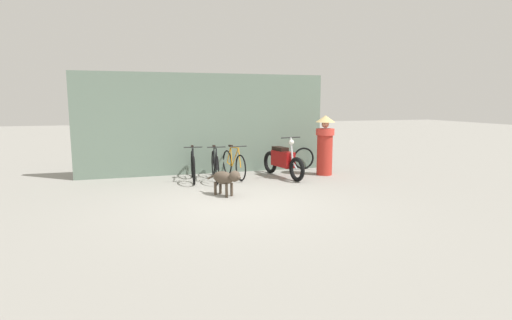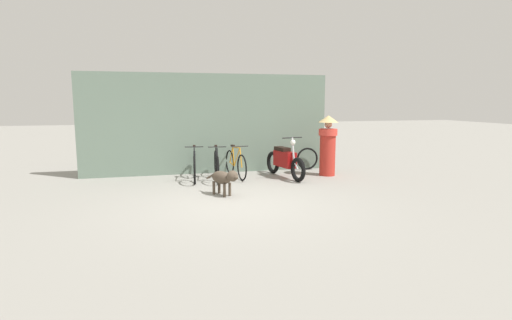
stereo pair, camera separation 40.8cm
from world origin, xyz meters
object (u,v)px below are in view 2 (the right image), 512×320
at_px(motorcycle, 285,161).
at_px(spare_tire_left, 307,159).
at_px(bicycle_1, 217,165).
at_px(bicycle_2, 236,164).
at_px(person_in_robes, 328,144).
at_px(bicycle_0, 195,166).
at_px(stray_dog, 224,178).

distance_m(motorcycle, spare_tire_left, 1.47).
relative_size(bicycle_1, bicycle_2, 1.05).
height_order(motorcycle, person_in_robes, person_in_robes).
xyz_separation_m(bicycle_0, spare_tire_left, (3.47, 0.79, -0.05)).
bearing_deg(bicycle_1, stray_dog, 1.79).
relative_size(person_in_robes, spare_tire_left, 2.49).
bearing_deg(bicycle_0, spare_tire_left, 108.68).
xyz_separation_m(bicycle_0, motorcycle, (2.41, -0.22, 0.07)).
height_order(bicycle_0, stray_dog, bicycle_0).
bearing_deg(person_in_robes, bicycle_1, -36.98).
bearing_deg(spare_tire_left, stray_dog, -138.27).
height_order(bicycle_1, spare_tire_left, bicycle_1).
height_order(person_in_robes, spare_tire_left, person_in_robes).
height_order(bicycle_2, spare_tire_left, bicycle_2).
bearing_deg(spare_tire_left, bicycle_1, -163.21).
bearing_deg(stray_dog, bicycle_2, 129.98).
bearing_deg(person_in_robes, spare_tire_left, -113.78).
distance_m(bicycle_0, bicycle_1, 0.57).
distance_m(bicycle_0, person_in_robes, 3.70).
bearing_deg(stray_dog, motorcycle, 99.04).
height_order(stray_dog, spare_tire_left, spare_tire_left).
bearing_deg(bicycle_2, stray_dog, -25.42).
bearing_deg(bicycle_1, bicycle_2, 117.45).
bearing_deg(bicycle_0, bicycle_1, 86.88).
relative_size(bicycle_1, stray_dog, 1.96).
distance_m(bicycle_0, stray_dog, 1.96).
relative_size(bicycle_0, bicycle_2, 1.03).
bearing_deg(motorcycle, stray_dog, -60.49).
bearing_deg(bicycle_0, bicycle_2, 102.62).
xyz_separation_m(motorcycle, stray_dog, (-1.97, -1.69, -0.05)).
bearing_deg(person_in_robes, stray_dog, -6.80).
distance_m(bicycle_1, spare_tire_left, 3.03).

